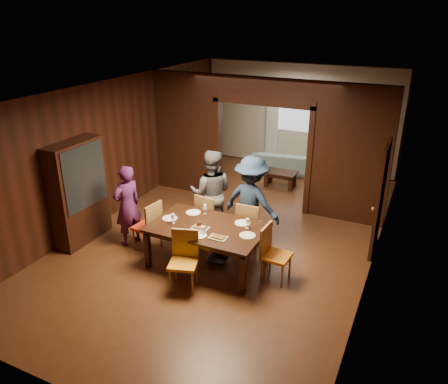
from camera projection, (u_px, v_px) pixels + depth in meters
The scene contains 32 objects.
floor at pixel (232, 232), 8.92m from camera, with size 9.00×9.00×0.00m, color #512916.
ceiling at pixel (233, 89), 7.79m from camera, with size 5.50×9.00×0.02m, color silver.
room_walls at pixel (267, 138), 9.90m from camera, with size 5.52×9.01×2.90m.
person_purple at pixel (127, 206), 8.23m from camera, with size 0.58×0.38×1.59m, color #4E1C53.
person_grey at pixel (211, 193), 8.56m from camera, with size 0.85×0.67×1.76m, color #4D4C52.
person_navy at pixel (252, 202), 8.16m from camera, with size 1.15×0.66×1.78m, color #1B2A44.
sofa at pixel (285, 162), 12.07m from camera, with size 1.99×0.78×0.58m, color #8BB5B6.
serving_bowl at pixel (218, 222), 7.57m from camera, with size 0.37×0.37×0.09m, color black.
dining_table at pixel (208, 245), 7.67m from camera, with size 1.97×1.22×0.76m, color black.
coffee_table at pixel (280, 179), 11.14m from camera, with size 0.80×0.50×0.40m, color black.
chair_left at pixel (147, 225), 8.16m from camera, with size 0.44×0.44×0.97m, color red, non-canonical shape.
chair_right at pixel (277, 254), 7.19m from camera, with size 0.44×0.44×0.97m, color orange, non-canonical shape.
chair_far_l at pixel (211, 216), 8.50m from camera, with size 0.44×0.44×0.97m, color orange, non-canonical shape.
chair_far_r at pixel (251, 225), 8.17m from camera, with size 0.44×0.44×0.97m, color #EF3916, non-canonical shape.
chair_near at pixel (183, 262), 6.98m from camera, with size 0.44×0.44×0.97m, color orange, non-canonical shape.
hutch at pixel (79, 192), 8.29m from camera, with size 0.40×1.20×2.00m, color black.
door_right at pixel (380, 199), 7.86m from camera, with size 0.06×0.90×2.10m, color black.
window_far at pixel (300, 108), 11.95m from camera, with size 1.20×0.03×1.30m, color silver.
curtain_left at pixel (272, 122), 12.39m from camera, with size 0.35×0.06×2.40m, color white.
curtain_right at pixel (325, 127), 11.80m from camera, with size 0.35×0.06×2.40m, color white.
plate_left at pixel (170, 218), 7.80m from camera, with size 0.27×0.27×0.01m, color silver.
plate_far_l at pixel (193, 212), 8.02m from camera, with size 0.27×0.27×0.01m, color white.
plate_far_r at pixel (242, 223), 7.62m from camera, with size 0.27×0.27×0.01m, color white.
plate_right at pixel (247, 235), 7.21m from camera, with size 0.27×0.27×0.01m, color silver.
plate_near at pixel (199, 235), 7.21m from camera, with size 0.27×0.27×0.01m, color silver.
platter_a at pixel (200, 228), 7.44m from camera, with size 0.30×0.20×0.04m, color gray.
platter_b at pixel (218, 237), 7.13m from camera, with size 0.30×0.20×0.04m, color gray.
wineglass_left at pixel (173, 219), 7.60m from camera, with size 0.08×0.08×0.18m, color white, non-canonical shape.
wineglass_far at pixel (205, 209), 7.95m from camera, with size 0.08×0.08×0.18m, color silver, non-canonical shape.
wineglass_right at pixel (247, 223), 7.42m from camera, with size 0.08×0.08×0.18m, color silver, non-canonical shape.
tumbler at pixel (203, 230), 7.24m from camera, with size 0.07×0.07×0.14m, color white.
condiment_jar at pixel (199, 224), 7.49m from camera, with size 0.08×0.08×0.11m, color #4E2112, non-canonical shape.
Camera 1 is at (3.25, -7.20, 4.24)m, focal length 35.00 mm.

